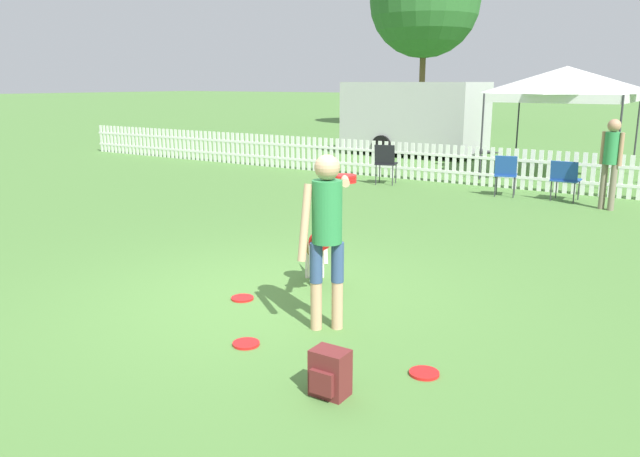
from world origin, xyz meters
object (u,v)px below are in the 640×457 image
Objects in this scene: leaping_dog at (317,248)px; folding_chair_green_right at (506,172)px; backpack_on_grass at (330,373)px; folding_chair_blue_left at (565,177)px; spectator_standing at (611,155)px; frisbee_midfield at (246,344)px; frisbee_near_handler at (424,373)px; canopy_tent_secondary at (566,84)px; frisbee_near_dog at (242,298)px; tree_left_grove at (425,2)px; equipment_trailer at (414,117)px; handler_person at (328,221)px; folding_chair_center at (385,160)px.

leaping_dog is 1.19× the size of folding_chair_green_right.
backpack_on_grass is 0.45× the size of folding_chair_blue_left.
backpack_on_grass is 0.22× the size of spectator_standing.
frisbee_near_handler is at bearing 11.85° from frisbee_midfield.
spectator_standing is (1.70, -3.79, -1.25)m from canopy_tent_secondary.
folding_chair_blue_left is at bearing 78.36° from frisbee_near_dog.
folding_chair_green_right is 2.06m from spectator_standing.
frisbee_near_dog is at bearing 166.25° from frisbee_near_handler.
tree_left_grove is (-10.11, 25.49, 5.85)m from leaping_dog.
leaping_dog is 7.19m from folding_chair_blue_left.
folding_chair_blue_left is 0.27× the size of canopy_tent_secondary.
leaping_dog is at bearing 125.41° from backpack_on_grass.
backpack_on_grass is at bearing 87.83° from leaping_dog.
canopy_tent_secondary is at bearing 95.24° from backpack_on_grass.
tree_left_grove reaches higher than frisbee_midfield.
frisbee_midfield is at bearing 79.27° from folding_chair_green_right.
folding_chair_blue_left is 0.95× the size of folding_chair_green_right.
backpack_on_grass reaches higher than frisbee_near_dog.
equipment_trailer is at bearing 115.06° from frisbee_near_handler.
frisbee_near_dog is 0.29× the size of folding_chair_green_right.
handler_person is at bearing 87.40° from folding_chair_blue_left.
folding_chair_green_right is at bearing 164.18° from folding_chair_center.
frisbee_near_dog and frisbee_midfield have the same top height.
frisbee_midfield is 0.03× the size of tree_left_grove.
frisbee_near_dog is 0.08× the size of canopy_tent_secondary.
folding_chair_center is at bearing 1.86° from folding_chair_blue_left.
leaping_dog is 0.20× the size of equipment_trailer.
canopy_tent_secondary reaches higher than handler_person.
equipment_trailer is at bearing 109.22° from frisbee_midfield.
leaping_dog is 2.81× the size of backpack_on_grass.
canopy_tent_secondary is (0.77, 11.23, 2.24)m from frisbee_near_dog.
canopy_tent_secondary is 18.76m from tree_left_grove.
frisbee_near_dog is 8.13m from folding_chair_center.
leaping_dog is at bearing 81.10° from folding_chair_blue_left.
folding_chair_green_right is at bearing 57.45° from handler_person.
folding_chair_blue_left is at bearing 91.87° from backpack_on_grass.
frisbee_near_handler and frisbee_midfield have the same top height.
folding_chair_center is at bearing -68.24° from tree_left_grove.
leaping_dog is 2.56m from backpack_on_grass.
folding_chair_center reaches higher than backpack_on_grass.
tree_left_grove reaches higher than folding_chair_green_right.
folding_chair_blue_left reaches higher than backpack_on_grass.
backpack_on_grass is 9.15m from folding_chair_green_right.
folding_chair_center is (-3.46, 7.94, -0.49)m from handler_person.
leaping_dog is at bearing -67.07° from equipment_trailer.
equipment_trailer reaches higher than leaping_dog.
frisbee_near_dog is 1.00× the size of frisbee_midfield.
folding_chair_center is 0.18× the size of equipment_trailer.
tree_left_grove is at bearing -37.57° from spectator_standing.
frisbee_midfield is 8.85m from folding_chair_blue_left.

